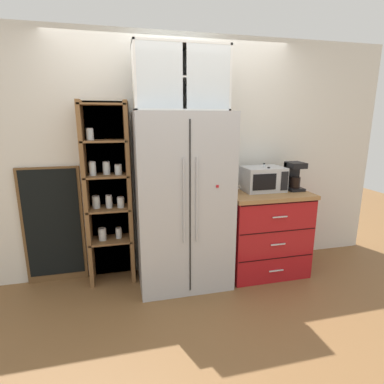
{
  "coord_description": "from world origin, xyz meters",
  "views": [
    {
      "loc": [
        -0.62,
        -2.91,
        1.7
      ],
      "look_at": [
        0.1,
        0.02,
        0.97
      ],
      "focal_mm": 28.57,
      "sensor_mm": 36.0,
      "label": 1
    }
  ],
  "objects_px": {
    "mug_cream": "(234,188)",
    "bottle_clear": "(263,178)",
    "microwave": "(263,179)",
    "chalkboard_menu": "(53,226)",
    "refrigerator": "(182,201)",
    "coffee_maker": "(293,176)",
    "bottle_cobalt": "(268,181)"
  },
  "relations": [
    {
      "from": "mug_cream",
      "to": "bottle_clear",
      "type": "xyz_separation_m",
      "value": [
        0.35,
        0.03,
        0.09
      ]
    },
    {
      "from": "microwave",
      "to": "chalkboard_menu",
      "type": "relative_size",
      "value": 0.36
    },
    {
      "from": "refrigerator",
      "to": "microwave",
      "type": "bearing_deg",
      "value": 4.01
    },
    {
      "from": "coffee_maker",
      "to": "bottle_cobalt",
      "type": "height_order",
      "value": "coffee_maker"
    },
    {
      "from": "microwave",
      "to": "chalkboard_menu",
      "type": "bearing_deg",
      "value": 173.69
    },
    {
      "from": "mug_cream",
      "to": "bottle_cobalt",
      "type": "bearing_deg",
      "value": -13.66
    },
    {
      "from": "refrigerator",
      "to": "coffee_maker",
      "type": "distance_m",
      "value": 1.28
    },
    {
      "from": "microwave",
      "to": "coffee_maker",
      "type": "xyz_separation_m",
      "value": [
        0.35,
        -0.04,
        0.03
      ]
    },
    {
      "from": "bottle_clear",
      "to": "bottle_cobalt",
      "type": "height_order",
      "value": "bottle_clear"
    },
    {
      "from": "microwave",
      "to": "mug_cream",
      "type": "relative_size",
      "value": 3.96
    },
    {
      "from": "bottle_cobalt",
      "to": "chalkboard_menu",
      "type": "bearing_deg",
      "value": 171.64
    },
    {
      "from": "microwave",
      "to": "bottle_cobalt",
      "type": "height_order",
      "value": "bottle_cobalt"
    },
    {
      "from": "coffee_maker",
      "to": "refrigerator",
      "type": "bearing_deg",
      "value": -179.0
    },
    {
      "from": "mug_cream",
      "to": "microwave",
      "type": "bearing_deg",
      "value": -0.18
    },
    {
      "from": "refrigerator",
      "to": "bottle_cobalt",
      "type": "bearing_deg",
      "value": -1.21
    },
    {
      "from": "microwave",
      "to": "bottle_cobalt",
      "type": "xyz_separation_m",
      "value": [
        0.02,
        -0.08,
        -0.01
      ]
    },
    {
      "from": "mug_cream",
      "to": "chalkboard_menu",
      "type": "height_order",
      "value": "chalkboard_menu"
    },
    {
      "from": "refrigerator",
      "to": "microwave",
      "type": "relative_size",
      "value": 4.01
    },
    {
      "from": "bottle_cobalt",
      "to": "chalkboard_menu",
      "type": "distance_m",
      "value": 2.3
    },
    {
      "from": "microwave",
      "to": "bottle_clear",
      "type": "xyz_separation_m",
      "value": [
        0.02,
        0.03,
        0.0
      ]
    },
    {
      "from": "refrigerator",
      "to": "mug_cream",
      "type": "xyz_separation_m",
      "value": [
        0.58,
        0.06,
        0.09
      ]
    },
    {
      "from": "microwave",
      "to": "chalkboard_menu",
      "type": "xyz_separation_m",
      "value": [
        -2.21,
        0.25,
        -0.44
      ]
    },
    {
      "from": "mug_cream",
      "to": "coffee_maker",
      "type": "bearing_deg",
      "value": -3.65
    },
    {
      "from": "microwave",
      "to": "bottle_cobalt",
      "type": "relative_size",
      "value": 1.62
    },
    {
      "from": "microwave",
      "to": "bottle_cobalt",
      "type": "bearing_deg",
      "value": -76.36
    },
    {
      "from": "chalkboard_menu",
      "to": "bottle_clear",
      "type": "bearing_deg",
      "value": -5.56
    },
    {
      "from": "bottle_cobalt",
      "to": "microwave",
      "type": "bearing_deg",
      "value": 103.64
    },
    {
      "from": "chalkboard_menu",
      "to": "mug_cream",
      "type": "bearing_deg",
      "value": -7.37
    },
    {
      "from": "refrigerator",
      "to": "coffee_maker",
      "type": "bearing_deg",
      "value": 1.0
    },
    {
      "from": "coffee_maker",
      "to": "mug_cream",
      "type": "height_order",
      "value": "coffee_maker"
    },
    {
      "from": "refrigerator",
      "to": "bottle_clear",
      "type": "xyz_separation_m",
      "value": [
        0.93,
        0.09,
        0.18
      ]
    },
    {
      "from": "coffee_maker",
      "to": "mug_cream",
      "type": "distance_m",
      "value": 0.69
    }
  ]
}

